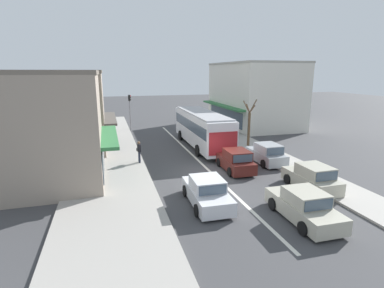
{
  "coord_description": "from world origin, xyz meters",
  "views": [
    {
      "loc": [
        -6.66,
        -18.51,
        6.78
      ],
      "look_at": [
        -0.32,
        3.71,
        1.2
      ],
      "focal_mm": 28.0,
      "sensor_mm": 36.0,
      "label": 1
    }
  ],
  "objects": [
    {
      "name": "ground_plane",
      "position": [
        0.0,
        0.0,
        0.0
      ],
      "size": [
        140.0,
        140.0,
        0.0
      ],
      "primitive_type": "plane",
      "color": "#3F3F42"
    },
    {
      "name": "lane_centre_line",
      "position": [
        0.0,
        4.0,
        0.0
      ],
      "size": [
        0.2,
        28.0,
        0.01
      ],
      "primitive_type": "cube",
      "color": "silver",
      "rests_on": "ground"
    },
    {
      "name": "sidewalk_left",
      "position": [
        -6.8,
        6.0,
        0.07
      ],
      "size": [
        5.2,
        44.0,
        0.14
      ],
      "primitive_type": "cube",
      "color": "#A39E96",
      "rests_on": "ground"
    },
    {
      "name": "kerb_right",
      "position": [
        6.2,
        6.0,
        0.06
      ],
      "size": [
        2.8,
        44.0,
        0.12
      ],
      "primitive_type": "cube",
      "color": "#A39E96",
      "rests_on": "ground"
    },
    {
      "name": "shopfront_corner_near",
      "position": [
        -10.18,
        1.28,
        3.43
      ],
      "size": [
        7.23,
        7.6,
        6.87
      ],
      "color": "gray",
      "rests_on": "ground"
    },
    {
      "name": "shopfront_mid_block",
      "position": [
        -10.18,
        9.32,
        3.46
      ],
      "size": [
        7.62,
        7.98,
        6.93
      ],
      "color": "gray",
      "rests_on": "ground"
    },
    {
      "name": "building_right_far",
      "position": [
        11.48,
        16.42,
        3.96
      ],
      "size": [
        8.76,
        12.76,
        7.93
      ],
      "color": "silver",
      "rests_on": "ground"
    },
    {
      "name": "city_bus",
      "position": [
        1.63,
        7.2,
        1.88
      ],
      "size": [
        2.84,
        10.89,
        3.23
      ],
      "color": "silver",
      "rests_on": "ground"
    },
    {
      "name": "sedan_adjacent_lane_lead",
      "position": [
        -1.91,
        -4.69,
        0.66
      ],
      "size": [
        1.99,
        4.25,
        1.47
      ],
      "color": "silver",
      "rests_on": "ground"
    },
    {
      "name": "hatchback_behind_bus_near",
      "position": [
        1.8,
        -0.04,
        0.71
      ],
      "size": [
        1.89,
        3.74,
        1.54
      ],
      "color": "#561E19",
      "rests_on": "ground"
    },
    {
      "name": "sedan_queue_gap_filler",
      "position": [
        1.91,
        -7.53,
        0.66
      ],
      "size": [
        1.94,
        4.22,
        1.47
      ],
      "color": "#B7B29E",
      "rests_on": "ground"
    },
    {
      "name": "parked_hatchback_kerb_front",
      "position": [
        4.68,
        -4.48,
        0.71
      ],
      "size": [
        1.83,
        3.7,
        1.54
      ],
      "color": "#B7B29E",
      "rests_on": "ground"
    },
    {
      "name": "parked_hatchback_kerb_second",
      "position": [
        4.8,
        0.96,
        0.71
      ],
      "size": [
        1.83,
        3.71,
        1.54
      ],
      "color": "#9EA3A8",
      "rests_on": "ground"
    },
    {
      "name": "traffic_light_downstreet",
      "position": [
        -4.06,
        17.11,
        2.85
      ],
      "size": [
        0.33,
        0.24,
        4.2
      ],
      "color": "gray",
      "rests_on": "ground"
    },
    {
      "name": "street_tree_right",
      "position": [
        5.8,
        6.08,
        2.02
      ],
      "size": [
        1.4,
        1.69,
        4.38
      ],
      "color": "brown",
      "rests_on": "ground"
    },
    {
      "name": "pedestrian_with_handbag_near",
      "position": [
        -4.54,
        3.34,
        1.07
      ],
      "size": [
        0.3,
        0.65,
        1.63
      ],
      "color": "#232838",
      "rests_on": "sidewalk_left"
    }
  ]
}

